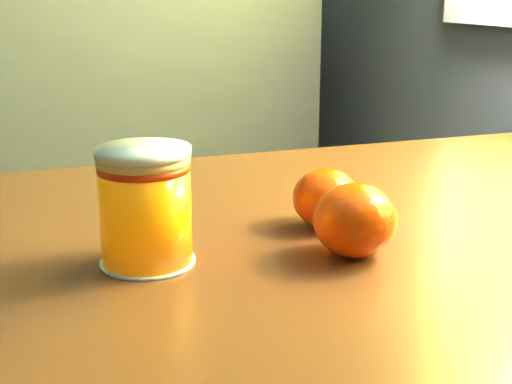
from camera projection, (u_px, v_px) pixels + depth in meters
name	position (u px, v px, depth m)	size (l,w,h in m)	color
table	(320.00, 322.00, 0.67)	(0.96, 0.68, 0.70)	#5E3017
juice_glass	(145.00, 207.00, 0.57)	(0.08, 0.08, 0.09)	orange
orange_front	(326.00, 198.00, 0.66)	(0.06, 0.06, 0.06)	#E03E04
orange_back	(355.00, 220.00, 0.59)	(0.07, 0.07, 0.06)	#E03E04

